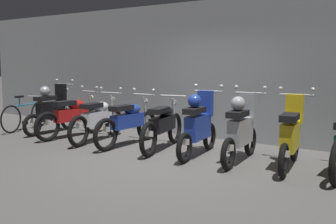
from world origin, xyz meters
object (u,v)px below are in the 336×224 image
(motorbike_slot_0, at_px, (52,109))
(motorbike_slot_3, at_px, (128,122))
(motorbike_slot_6, at_px, (241,129))
(motorbike_slot_1, at_px, (72,116))
(motorbike_slot_5, at_px, (198,125))
(bicycle, at_px, (26,116))
(motorbike_slot_4, at_px, (163,125))
(motorbike_slot_7, at_px, (291,136))
(motorbike_slot_2, at_px, (98,119))

(motorbike_slot_0, bearing_deg, motorbike_slot_3, -2.18)
(motorbike_slot_6, bearing_deg, motorbike_slot_1, -179.87)
(motorbike_slot_3, relative_size, motorbike_slot_6, 1.16)
(motorbike_slot_5, xyz_separation_m, bicycle, (-4.98, 0.01, -0.21))
(motorbike_slot_3, xyz_separation_m, bicycle, (-3.35, 0.01, -0.13))
(motorbike_slot_4, relative_size, motorbike_slot_7, 1.15)
(motorbike_slot_2, height_order, motorbike_slot_4, motorbike_slot_2)
(motorbike_slot_7, bearing_deg, motorbike_slot_2, -178.55)
(motorbike_slot_1, relative_size, motorbike_slot_5, 1.16)
(motorbike_slot_2, distance_m, motorbike_slot_3, 0.83)
(motorbike_slot_2, height_order, motorbike_slot_5, motorbike_slot_5)
(motorbike_slot_2, relative_size, motorbike_slot_7, 1.16)
(motorbike_slot_3, distance_m, motorbike_slot_7, 3.28)
(motorbike_slot_2, xyz_separation_m, motorbike_slot_7, (4.10, 0.10, 0.04))
(motorbike_slot_4, height_order, motorbike_slot_7, motorbike_slot_7)
(motorbike_slot_1, height_order, motorbike_slot_2, same)
(motorbike_slot_4, bearing_deg, motorbike_slot_7, 0.16)
(motorbike_slot_1, xyz_separation_m, motorbike_slot_7, (4.92, 0.08, 0.04))
(motorbike_slot_5, bearing_deg, bicycle, 179.88)
(motorbike_slot_5, xyz_separation_m, motorbike_slot_7, (1.64, 0.08, -0.04))
(motorbike_slot_3, height_order, motorbike_slot_7, motorbike_slot_7)
(motorbike_slot_0, height_order, motorbike_slot_6, same)
(motorbike_slot_1, xyz_separation_m, motorbike_slot_5, (3.28, 0.01, 0.08))
(motorbike_slot_4, distance_m, motorbike_slot_5, 0.83)
(motorbike_slot_2, bearing_deg, motorbike_slot_6, 0.51)
(motorbike_slot_1, bearing_deg, motorbike_slot_4, 1.80)
(motorbike_slot_2, xyz_separation_m, motorbike_slot_4, (1.64, 0.10, -0.00))
(motorbike_slot_4, distance_m, bicycle, 4.16)
(motorbike_slot_4, relative_size, motorbike_slot_6, 1.15)
(motorbike_slot_0, distance_m, motorbike_slot_6, 4.92)
(motorbike_slot_4, xyz_separation_m, motorbike_slot_6, (1.64, -0.07, 0.08))
(motorbike_slot_6, distance_m, motorbike_slot_7, 0.82)
(motorbike_slot_5, bearing_deg, motorbike_slot_0, 178.68)
(motorbike_slot_0, xyz_separation_m, bicycle, (-0.88, -0.08, -0.21))
(motorbike_slot_4, bearing_deg, motorbike_slot_2, -176.62)
(motorbike_slot_1, relative_size, motorbike_slot_7, 1.16)
(motorbike_slot_6, bearing_deg, motorbike_slot_5, -179.80)
(motorbike_slot_2, bearing_deg, motorbike_slot_1, 178.62)
(motorbike_slot_0, height_order, motorbike_slot_1, motorbike_slot_0)
(motorbike_slot_6, height_order, bicycle, motorbike_slot_6)
(motorbike_slot_7, bearing_deg, motorbike_slot_5, -177.29)
(motorbike_slot_2, distance_m, motorbike_slot_6, 3.29)
(motorbike_slot_6, bearing_deg, motorbike_slot_3, -179.95)
(motorbike_slot_6, bearing_deg, motorbike_slot_7, 5.22)
(motorbike_slot_0, xyz_separation_m, motorbike_slot_4, (3.28, -0.02, -0.08))
(bicycle, bearing_deg, motorbike_slot_6, -0.07)
(motorbike_slot_0, xyz_separation_m, motorbike_slot_6, (4.92, -0.09, 0.00))
(motorbike_slot_2, xyz_separation_m, motorbike_slot_5, (2.46, 0.03, 0.08))
(motorbike_slot_6, bearing_deg, motorbike_slot_4, 177.64)
(motorbike_slot_6, relative_size, motorbike_slot_7, 1.00)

